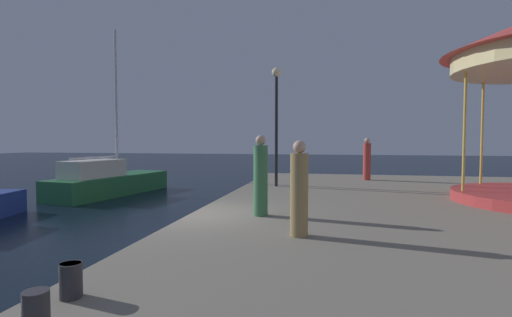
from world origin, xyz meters
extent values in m
plane|color=black|center=(0.00, 0.00, 0.00)|extent=(120.00, 120.00, 0.00)
cube|color=gray|center=(6.77, 0.00, 0.40)|extent=(13.53, 23.19, 0.80)
cube|color=#236638|center=(-6.93, 7.47, 0.46)|extent=(2.97, 6.65, 0.93)
cube|color=beige|center=(-7.12, 6.38, 1.32)|extent=(1.80, 3.01, 0.78)
cylinder|color=silver|center=(-6.86, 7.90, 4.42)|extent=(0.12, 0.12, 6.98)
cylinder|color=silver|center=(-7.10, 6.48, 1.83)|extent=(0.56, 2.86, 0.08)
cylinder|color=gold|center=(8.46, 5.45, 2.83)|extent=(0.08, 0.08, 3.47)
cylinder|color=gold|center=(7.21, 3.29, 2.83)|extent=(0.08, 0.08, 3.47)
cylinder|color=black|center=(1.28, 5.80, 2.92)|extent=(0.12, 0.12, 4.25)
sphere|color=#F9E5B2|center=(1.28, 5.80, 5.23)|extent=(0.36, 0.36, 0.36)
cylinder|color=#2D2D33|center=(0.46, -5.00, 1.00)|extent=(0.24, 0.24, 0.40)
cylinder|color=#2D2D33|center=(0.68, -5.78, 1.00)|extent=(0.24, 0.24, 0.40)
cylinder|color=#2D2D33|center=(0.47, -5.03, 1.00)|extent=(0.24, 0.24, 0.40)
cylinder|color=#387247|center=(1.73, 0.03, 1.64)|extent=(0.34, 0.34, 1.68)
sphere|color=tan|center=(1.73, 0.03, 2.60)|extent=(0.24, 0.24, 0.24)
cylinder|color=#937A4C|center=(2.80, -1.72, 1.58)|extent=(0.34, 0.34, 1.56)
sphere|color=tan|center=(2.80, -1.72, 2.48)|extent=(0.24, 0.24, 0.24)
cylinder|color=#B23833|center=(4.98, 8.94, 1.64)|extent=(0.34, 0.34, 1.67)
sphere|color=tan|center=(4.98, 8.94, 2.59)|extent=(0.24, 0.24, 0.24)
camera|label=1|loc=(3.37, -8.76, 2.61)|focal=26.44mm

